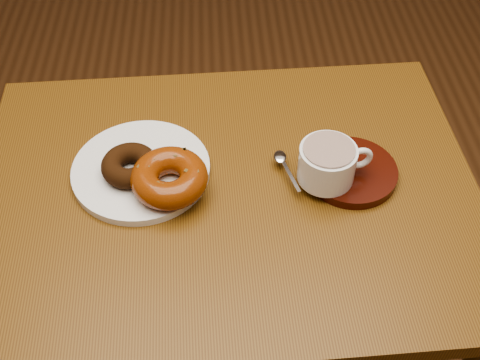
{
  "coord_description": "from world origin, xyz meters",
  "views": [
    {
      "loc": [
        -0.1,
        -0.89,
        1.53
      ],
      "look_at": [
        -0.07,
        -0.23,
        0.8
      ],
      "focal_mm": 45.0,
      "sensor_mm": 36.0,
      "label": 1
    }
  ],
  "objects_px": {
    "donut_plate": "(141,170)",
    "saucer": "(351,172)",
    "coffee_cup": "(328,163)",
    "cafe_table": "(229,234)"
  },
  "relations": [
    {
      "from": "cafe_table",
      "to": "donut_plate",
      "type": "xyz_separation_m",
      "value": [
        -0.15,
        0.04,
        0.13
      ]
    },
    {
      "from": "donut_plate",
      "to": "saucer",
      "type": "xyz_separation_m",
      "value": [
        0.35,
        -0.02,
        0.0
      ]
    },
    {
      "from": "donut_plate",
      "to": "cafe_table",
      "type": "bearing_deg",
      "value": -16.73
    },
    {
      "from": "donut_plate",
      "to": "saucer",
      "type": "bearing_deg",
      "value": -3.89
    },
    {
      "from": "cafe_table",
      "to": "saucer",
      "type": "distance_m",
      "value": 0.25
    },
    {
      "from": "donut_plate",
      "to": "saucer",
      "type": "distance_m",
      "value": 0.36
    },
    {
      "from": "donut_plate",
      "to": "coffee_cup",
      "type": "height_order",
      "value": "coffee_cup"
    },
    {
      "from": "donut_plate",
      "to": "coffee_cup",
      "type": "relative_size",
      "value": 1.89
    },
    {
      "from": "saucer",
      "to": "coffee_cup",
      "type": "xyz_separation_m",
      "value": [
        -0.05,
        -0.02,
        0.04
      ]
    },
    {
      "from": "cafe_table",
      "to": "saucer",
      "type": "bearing_deg",
      "value": 3.51
    }
  ]
}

